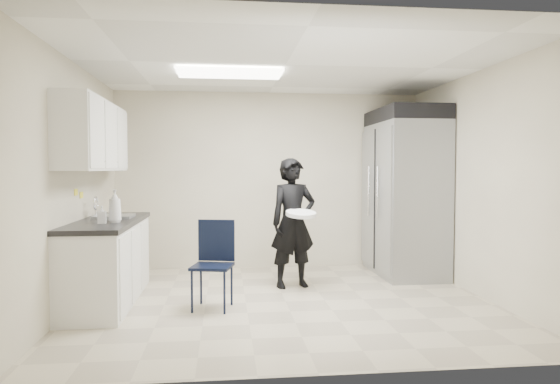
{
  "coord_description": "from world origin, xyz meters",
  "views": [
    {
      "loc": [
        -0.66,
        -5.42,
        1.47
      ],
      "look_at": [
        -0.04,
        0.2,
        1.21
      ],
      "focal_mm": 32.0,
      "sensor_mm": 36.0,
      "label": 1
    }
  ],
  "objects": [
    {
      "name": "upper_cabinets",
      "position": [
        -2.08,
        0.2,
        1.83
      ],
      "size": [
        0.35,
        1.8,
        0.75
      ],
      "primitive_type": "cube",
      "color": "silver",
      "rests_on": "left_wall"
    },
    {
      "name": "lower_counter",
      "position": [
        -1.95,
        0.2,
        0.43
      ],
      "size": [
        0.6,
        1.9,
        0.86
      ],
      "primitive_type": "cube",
      "color": "silver",
      "rests_on": "floor"
    },
    {
      "name": "notice_sticker_right",
      "position": [
        -2.24,
        0.3,
        1.18
      ],
      "size": [
        0.0,
        0.12,
        0.07
      ],
      "primitive_type": "cube",
      "color": "yellow",
      "rests_on": "left_wall"
    },
    {
      "name": "ceiling",
      "position": [
        0.0,
        0.0,
        2.6
      ],
      "size": [
        4.5,
        4.5,
        0.0
      ],
      "primitive_type": "plane",
      "rotation": [
        3.14,
        0.0,
        0.0
      ],
      "color": "white",
      "rests_on": "back_wall"
    },
    {
      "name": "sink",
      "position": [
        -1.93,
        0.45,
        0.87
      ],
      "size": [
        0.42,
        0.4,
        0.14
      ],
      "primitive_type": "cube",
      "color": "gray",
      "rests_on": "countertop"
    },
    {
      "name": "right_wall",
      "position": [
        2.25,
        0.0,
        1.3
      ],
      "size": [
        0.0,
        4.0,
        4.0
      ],
      "primitive_type": "plane",
      "rotation": [
        1.57,
        0.0,
        -1.57
      ],
      "color": "beige",
      "rests_on": "floor"
    },
    {
      "name": "countertop",
      "position": [
        -1.95,
        0.2,
        0.89
      ],
      "size": [
        0.64,
        1.95,
        0.05
      ],
      "primitive_type": "cube",
      "color": "black",
      "rests_on": "lower_counter"
    },
    {
      "name": "towel_dispenser",
      "position": [
        -2.14,
        1.35,
        1.62
      ],
      "size": [
        0.22,
        0.3,
        0.35
      ],
      "primitive_type": "cube",
      "color": "black",
      "rests_on": "left_wall"
    },
    {
      "name": "soap_bottle_a",
      "position": [
        -1.81,
        -0.08,
        1.08
      ],
      "size": [
        0.18,
        0.18,
        0.34
      ],
      "primitive_type": "imported",
      "rotation": [
        0.0,
        0.0,
        0.46
      ],
      "color": "white",
      "rests_on": "countertop"
    },
    {
      "name": "soap_bottle_b",
      "position": [
        -1.92,
        -0.17,
        1.0
      ],
      "size": [
        0.09,
        0.1,
        0.18
      ],
      "primitive_type": "imported",
      "rotation": [
        0.0,
        0.0,
        0.14
      ],
      "color": "#9E9FA9",
      "rests_on": "countertop"
    },
    {
      "name": "faucet",
      "position": [
        -2.13,
        0.45,
        1.02
      ],
      "size": [
        0.02,
        0.02,
        0.24
      ],
      "primitive_type": "cylinder",
      "color": "silver",
      "rests_on": "countertop"
    },
    {
      "name": "bucket_lid",
      "position": [
        0.24,
        0.44,
        0.93
      ],
      "size": [
        0.44,
        0.44,
        0.05
      ],
      "primitive_type": "cylinder",
      "rotation": [
        0.0,
        0.0,
        0.25
      ],
      "color": "white",
      "rests_on": "man_tuxedo"
    },
    {
      "name": "notice_sticker_left",
      "position": [
        -2.24,
        0.1,
        1.22
      ],
      "size": [
        0.0,
        0.12,
        0.07
      ],
      "primitive_type": "cube",
      "color": "yellow",
      "rests_on": "left_wall"
    },
    {
      "name": "fridge_compressor",
      "position": [
        1.83,
        1.27,
        2.2
      ],
      "size": [
        0.8,
        1.35,
        0.2
      ],
      "primitive_type": "cube",
      "color": "black",
      "rests_on": "commercial_fridge"
    },
    {
      "name": "back_wall",
      "position": [
        0.0,
        2.0,
        1.3
      ],
      "size": [
        4.5,
        0.0,
        4.5
      ],
      "primitive_type": "plane",
      "rotation": [
        1.57,
        0.0,
        0.0
      ],
      "color": "beige",
      "rests_on": "floor"
    },
    {
      "name": "commercial_fridge",
      "position": [
        1.83,
        1.27,
        1.05
      ],
      "size": [
        0.8,
        1.35,
        2.1
      ],
      "primitive_type": "cube",
      "color": "gray",
      "rests_on": "floor"
    },
    {
      "name": "ceiling_panel",
      "position": [
        -0.6,
        0.4,
        2.57
      ],
      "size": [
        1.2,
        0.6,
        0.02
      ],
      "primitive_type": "cube",
      "color": "white",
      "rests_on": "ceiling"
    },
    {
      "name": "folding_chair",
      "position": [
        -0.8,
        -0.2,
        0.45
      ],
      "size": [
        0.48,
        0.48,
        0.9
      ],
      "primitive_type": "cube",
      "rotation": [
        0.0,
        0.0,
        -0.23
      ],
      "color": "black",
      "rests_on": "floor"
    },
    {
      "name": "man_tuxedo",
      "position": [
        0.18,
        0.68,
        0.8
      ],
      "size": [
        0.67,
        0.53,
        1.6
      ],
      "primitive_type": "imported",
      "rotation": [
        0.0,
        0.0,
        0.25
      ],
      "color": "black",
      "rests_on": "floor"
    },
    {
      "name": "floor",
      "position": [
        0.0,
        0.0,
        0.0
      ],
      "size": [
        4.5,
        4.5,
        0.0
      ],
      "primitive_type": "plane",
      "color": "#B9AD91",
      "rests_on": "ground"
    },
    {
      "name": "left_wall",
      "position": [
        -2.25,
        0.0,
        1.3
      ],
      "size": [
        0.0,
        4.0,
        4.0
      ],
      "primitive_type": "plane",
      "rotation": [
        1.57,
        0.0,
        1.57
      ],
      "color": "beige",
      "rests_on": "floor"
    }
  ]
}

